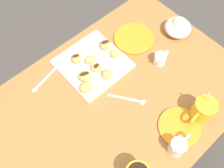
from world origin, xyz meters
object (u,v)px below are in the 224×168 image
at_px(beignet_2, 107,74).
at_px(beignet_3, 115,53).
at_px(pastry_plate_square, 93,64).
at_px(beignet_0, 85,76).
at_px(coffee_mug_mustard_left, 203,110).
at_px(ice_cream_bowl, 178,27).
at_px(cream_pitcher_white, 179,146).
at_px(saucer_orange_right, 180,127).
at_px(beignet_4, 97,68).
at_px(beignet_6, 105,45).
at_px(saucer_orange_left, 134,38).
at_px(beignet_1, 76,58).
at_px(dining_table, 120,109).
at_px(beignet_5, 90,59).
at_px(beignet_7, 86,88).
at_px(chocolate_sauce_pitcher, 160,59).

relative_size(beignet_2, beignet_3, 1.07).
distance_m(pastry_plate_square, beignet_0, 0.09).
xyz_separation_m(coffee_mug_mustard_left, ice_cream_bowl, (-0.26, -0.34, -0.01)).
distance_m(coffee_mug_mustard_left, beignet_3, 0.44).
bearing_deg(coffee_mug_mustard_left, beignet_2, -67.21).
distance_m(cream_pitcher_white, saucer_orange_right, 0.09).
xyz_separation_m(beignet_4, beignet_6, (-0.11, -0.07, 0.00)).
bearing_deg(saucer_orange_right, beignet_3, -95.23).
height_order(cream_pitcher_white, saucer_orange_left, cream_pitcher_white).
bearing_deg(coffee_mug_mustard_left, beignet_1, -68.61).
bearing_deg(beignet_6, cream_pitcher_white, 78.28).
height_order(coffee_mug_mustard_left, cream_pitcher_white, coffee_mug_mustard_left).
xyz_separation_m(dining_table, ice_cream_bowl, (-0.43, -0.07, 0.17)).
height_order(dining_table, beignet_5, beignet_5).
distance_m(pastry_plate_square, coffee_mug_mustard_left, 0.50).
distance_m(cream_pitcher_white, beignet_2, 0.40).
height_order(dining_table, coffee_mug_mustard_left, coffee_mug_mustard_left).
bearing_deg(beignet_2, beignet_7, -4.31).
height_order(coffee_mug_mustard_left, beignet_0, coffee_mug_mustard_left).
bearing_deg(saucer_orange_left, beignet_4, 4.86).
bearing_deg(cream_pitcher_white, pastry_plate_square, -91.06).
xyz_separation_m(saucer_orange_left, beignet_5, (0.24, -0.03, 0.03)).
bearing_deg(beignet_0, beignet_1, -107.47).
relative_size(ice_cream_bowl, saucer_orange_left, 0.66).
height_order(coffee_mug_mustard_left, ice_cream_bowl, coffee_mug_mustard_left).
xyz_separation_m(beignet_1, beignet_3, (-0.14, 0.09, -0.00)).
relative_size(pastry_plate_square, beignet_2, 5.43).
bearing_deg(saucer_orange_left, pastry_plate_square, -4.33).
xyz_separation_m(pastry_plate_square, beignet_6, (-0.10, -0.03, 0.03)).
distance_m(beignet_1, beignet_4, 0.10).
bearing_deg(beignet_7, chocolate_sauce_pitcher, 162.52).
bearing_deg(beignet_4, ice_cream_bowl, 168.43).
bearing_deg(saucer_orange_left, beignet_3, 7.56).
bearing_deg(saucer_orange_right, beignet_7, -65.44).
distance_m(cream_pitcher_white, beignet_6, 0.53).
bearing_deg(saucer_orange_left, beignet_5, -7.07).
xyz_separation_m(ice_cream_bowl, beignet_2, (0.42, -0.03, -0.01)).
bearing_deg(beignet_2, beignet_3, -149.85).
xyz_separation_m(dining_table, beignet_7, (0.09, -0.11, 0.17)).
xyz_separation_m(beignet_0, beignet_4, (-0.06, -0.00, -0.00)).
bearing_deg(saucer_orange_right, chocolate_sauce_pitcher, -122.65).
xyz_separation_m(coffee_mug_mustard_left, beignet_0, (0.23, -0.43, -0.02)).
xyz_separation_m(coffee_mug_mustard_left, beignet_3, (0.06, -0.43, -0.02)).
distance_m(beignet_0, beignet_4, 0.06).
xyz_separation_m(cream_pitcher_white, beignet_1, (0.04, -0.55, -0.01)).
height_order(saucer_orange_right, beignet_0, beignet_0).
relative_size(saucer_orange_left, beignet_2, 3.79).
height_order(beignet_3, beignet_5, beignet_5).
bearing_deg(beignet_7, beignet_3, -166.76).
bearing_deg(beignet_2, coffee_mug_mustard_left, 112.79).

